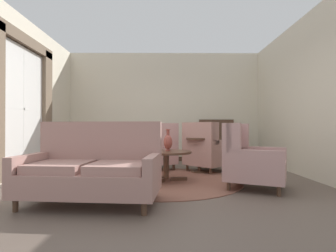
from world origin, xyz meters
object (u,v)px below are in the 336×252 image
settee (93,170)px  armchair_near_window (206,150)px  porcelain_vase (168,142)px  armchair_back_corner (250,161)px  coffee_table (166,157)px  side_table (199,151)px  sideboard (217,142)px  armchair_far_left (154,150)px

settee → armchair_near_window: size_ratio=1.52×
porcelain_vase → armchair_back_corner: 1.40m
coffee_table → side_table: side_table is taller
settee → armchair_back_corner: (2.18, 0.77, 0.02)m
armchair_near_window → sideboard: 1.68m
porcelain_vase → side_table: porcelain_vase is taller
armchair_near_window → sideboard: bearing=-63.1°
armchair_back_corner → armchair_near_window: armchair_near_window is taller
porcelain_vase → sideboard: sideboard is taller
settee → side_table: size_ratio=2.36×
coffee_table → sideboard: 2.96m
side_table → sideboard: size_ratio=0.62×
armchair_back_corner → armchair_near_window: size_ratio=0.99×
armchair_near_window → porcelain_vase: bearing=97.2°
armchair_far_left → sideboard: bearing=-165.5°
coffee_table → armchair_back_corner: (1.28, -0.54, -0.01)m
armchair_back_corner → sideboard: size_ratio=0.96×
armchair_far_left → porcelain_vase: bearing=79.1°
armchair_near_window → side_table: armchair_near_window is taller
settee → armchair_back_corner: size_ratio=1.53×
side_table → armchair_back_corner: bearing=-67.5°
armchair_back_corner → armchair_near_window: 1.63m
coffee_table → armchair_far_left: 1.29m
coffee_table → armchair_back_corner: bearing=-22.7°
armchair_far_left → side_table: 1.02m
armchair_back_corner → sideboard: 3.16m
armchair_back_corner → side_table: size_ratio=1.54×
armchair_far_left → side_table: size_ratio=1.60×
armchair_far_left → armchair_near_window: 1.13m
coffee_table → porcelain_vase: bearing=50.5°
settee → armchair_near_window: armchair_near_window is taller
armchair_far_left → sideboard: 2.14m
coffee_table → armchair_near_window: armchair_near_window is taller
armchair_far_left → settee: bearing=51.4°
armchair_near_window → sideboard: size_ratio=0.97×
armchair_far_left → sideboard: (1.66, 1.36, 0.11)m
armchair_far_left → armchair_back_corner: (1.55, -1.79, -0.01)m
armchair_far_left → armchair_near_window: armchair_near_window is taller
settee → armchair_far_left: bearing=81.3°
coffee_table → side_table: 1.13m
settee → armchair_far_left: size_ratio=1.48×
settee → armchair_far_left: (0.63, 2.56, 0.03)m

